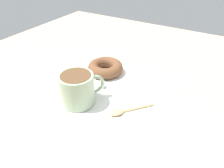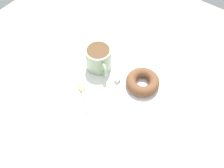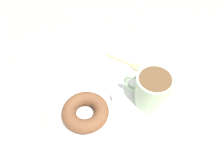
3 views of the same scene
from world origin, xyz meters
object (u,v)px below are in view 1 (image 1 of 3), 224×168
coffee_cup (78,88)px  donut (105,68)px  sugar_cube (101,85)px  spoon (122,111)px

coffee_cup → donut: coffee_cup is taller
coffee_cup → sugar_cube: (-8.38, 1.37, -3.35)cm
spoon → sugar_cube: sugar_cube is taller
donut → sugar_cube: bearing=24.3°
sugar_cube → coffee_cup: bearing=-9.3°
donut → sugar_cube: (7.75, 3.50, -0.84)cm
spoon → sugar_cube: (-6.40, -10.05, 0.42)cm
coffee_cup → spoon: (-1.98, 11.41, -3.76)cm
spoon → sugar_cube: bearing=-122.5°
coffee_cup → spoon: 12.18cm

